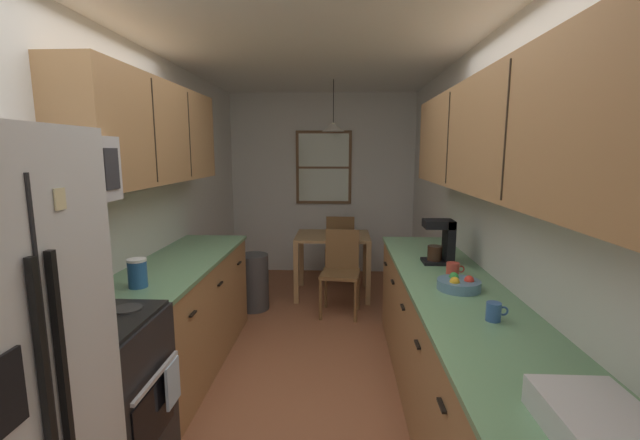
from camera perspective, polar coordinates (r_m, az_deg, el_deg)
The scene contains 24 objects.
ground_plane at distance 3.79m, azimuth -1.52°, elevation -17.97°, with size 12.00×12.00×0.00m, color #995B3D.
wall_left at distance 3.76m, azimuth -22.62°, elevation 1.51°, with size 0.10×9.00×2.55m, color silver.
wall_right at distance 3.56m, azimuth 20.59°, elevation 1.24°, with size 0.10×9.00×2.55m, color silver.
wall_back at distance 6.03m, azimuth 0.34°, elevation 4.92°, with size 4.40×0.10×2.55m, color silver.
ceiling_slab at distance 3.48m, azimuth -1.72°, elevation 23.49°, with size 4.40×9.00×0.08m, color white.
stove_range at distance 2.60m, azimuth -28.60°, elevation -21.07°, with size 0.66×0.63×1.10m.
microwave_over_range at distance 2.34m, azimuth -33.25°, elevation 5.65°, with size 0.39×0.63×0.33m.
counter_left at distance 3.63m, azimuth -18.13°, elevation -11.95°, with size 0.64×1.89×0.90m.
upper_cabinets_left at distance 3.40m, azimuth -21.91°, elevation 10.94°, with size 0.33×1.97×0.74m.
counter_right at distance 2.85m, azimuth 18.43°, elevation -18.05°, with size 0.64×3.34×0.90m.
upper_cabinets_right at distance 2.54m, azimuth 23.45°, elevation 10.55°, with size 0.33×3.02×0.65m.
dining_table at distance 5.05m, azimuth 1.75°, elevation -3.51°, with size 0.88×0.70×0.75m.
dining_chair_near at distance 4.54m, azimuth 2.88°, elevation -6.52°, with size 0.44×0.44×0.90m.
dining_chair_far at distance 5.63m, azimuth 2.80°, elevation -3.40°, with size 0.41×0.41×0.90m.
pendant_light at distance 4.94m, azimuth 1.83°, elevation 12.62°, with size 0.26×0.26×0.58m.
back_window at distance 5.95m, azimuth 0.51°, elevation 7.17°, with size 0.79×0.05×1.03m.
trash_bin at distance 4.74m, azimuth -9.11°, elevation -8.35°, with size 0.34×0.34×0.62m, color #3F3F42.
storage_canister at distance 2.86m, azimuth -23.66°, elevation -6.65°, with size 0.12×0.12×0.18m.
dish_towel at distance 2.56m, azimuth -19.48°, elevation -20.23°, with size 0.02×0.16×0.24m, color silver.
coffee_maker at distance 3.29m, azimuth 16.35°, elevation -2.74°, with size 0.22×0.18×0.33m.
mug_by_coffeemaker at distance 2.98m, azimuth 17.70°, elevation -6.49°, with size 0.12×0.09×0.10m.
mug_spare at distance 2.31m, azimuth 22.66°, elevation -11.48°, with size 0.11×0.07×0.09m.
fruit_bowl at distance 2.73m, azimuth 18.43°, elevation -8.27°, with size 0.26×0.26×0.09m.
dish_rack at distance 1.60m, azimuth 33.42°, elevation -21.88°, with size 0.28×0.34×0.10m, color silver.
Camera 1 is at (0.26, -2.36, 1.74)m, focal length 23.43 mm.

